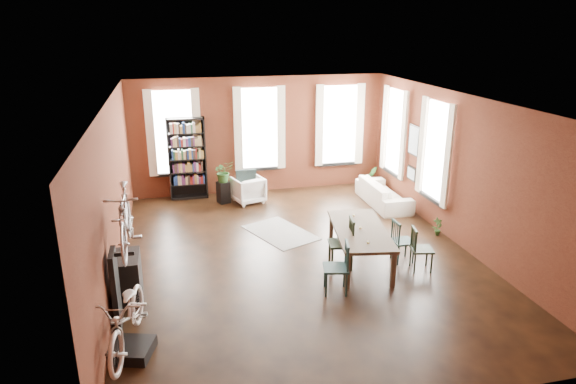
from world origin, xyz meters
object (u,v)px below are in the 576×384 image
object	(u,v)px
dining_chair_b	(341,243)
bicycle_floor	(124,289)
console_table	(129,277)
dining_table	(360,246)
bike_trainer	(132,350)
dining_chair_a	(336,268)
dining_chair_d	(403,241)
plant_stand	(223,192)
bookshelf	(187,159)
white_armchair	(248,188)
dining_chair_c	(422,249)
cream_sofa	(384,189)

from	to	relation	value
dining_chair_b	bicycle_floor	bearing A→B (deg)	-53.06
console_table	dining_table	bearing A→B (deg)	4.71
dining_chair_b	bike_trainer	size ratio (longest dim) A/B	1.75
dining_chair_a	bicycle_floor	distance (m)	3.68
dining_chair_d	plant_stand	size ratio (longest dim) A/B	1.51
dining_chair_d	console_table	distance (m)	5.25
bookshelf	white_armchair	xyz separation A→B (m)	(1.51, -0.72, -0.72)
dining_table	console_table	xyz separation A→B (m)	(-4.37, -0.36, 0.03)
dining_chair_c	cream_sofa	distance (m)	3.76
dining_chair_b	bookshelf	world-z (taller)	bookshelf
bookshelf	console_table	world-z (taller)	bookshelf
dining_chair_b	bike_trainer	bearing A→B (deg)	-53.50
dining_chair_b	dining_chair_c	size ratio (longest dim) A/B	1.17
cream_sofa	dining_chair_b	bearing A→B (deg)	144.63
dining_chair_a	white_armchair	size ratio (longest dim) A/B	1.23
bike_trainer	plant_stand	xyz separation A→B (m)	(2.04, 6.29, 0.20)
white_armchair	bicycle_floor	distance (m)	6.81
dining_chair_d	bicycle_floor	size ratio (longest dim) A/B	0.47
dining_chair_a	white_armchair	xyz separation A→B (m)	(-0.76, 5.10, -0.09)
plant_stand	dining_chair_b	bearing A→B (deg)	-67.25
console_table	bicycle_floor	size ratio (longest dim) A/B	0.43
white_armchair	bicycle_floor	size ratio (longest dim) A/B	0.41
cream_sofa	console_table	world-z (taller)	cream_sofa
dining_table	bicycle_floor	bearing A→B (deg)	-144.47
dining_chair_c	cream_sofa	bearing A→B (deg)	-0.64
console_table	bicycle_floor	xyz separation A→B (m)	(0.10, -1.74, 0.70)
cream_sofa	dining_chair_d	bearing A→B (deg)	163.04
dining_chair_d	white_armchair	size ratio (longest dim) A/B	1.13
white_armchair	cream_sofa	xyz separation A→B (m)	(3.44, -0.98, 0.02)
dining_chair_a	dining_chair_b	size ratio (longest dim) A/B	0.93
dining_chair_c	dining_chair_d	size ratio (longest dim) A/B	0.99
dining_table	cream_sofa	world-z (taller)	cream_sofa
bookshelf	console_table	bearing A→B (deg)	-103.83
dining_chair_c	dining_chair_d	xyz separation A→B (m)	(-0.19, 0.43, 0.00)
dining_table	cream_sofa	distance (m)	3.65
bike_trainer	console_table	size ratio (longest dim) A/B	0.72
dining_chair_b	white_armchair	xyz separation A→B (m)	(-1.16, 4.19, -0.12)
white_armchair	plant_stand	xyz separation A→B (m)	(-0.64, 0.11, -0.10)
white_armchair	cream_sofa	distance (m)	3.58
dining_table	console_table	bearing A→B (deg)	-165.93
dining_chair_b	cream_sofa	size ratio (longest dim) A/B	0.48
bookshelf	plant_stand	distance (m)	1.33
white_armchair	bicycle_floor	xyz separation A→B (m)	(-2.69, -6.21, 0.71)
dining_chair_b	bicycle_floor	xyz separation A→B (m)	(-3.85, -2.02, 0.59)
dining_chair_d	bookshelf	distance (m)	6.37
dining_chair_b	bookshelf	xyz separation A→B (m)	(-2.67, 4.91, 0.60)
dining_chair_a	cream_sofa	size ratio (longest dim) A/B	0.45
dining_table	bicycle_floor	distance (m)	4.81
console_table	dining_chair_c	bearing A→B (deg)	-1.84
white_armchair	bike_trainer	world-z (taller)	white_armchair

